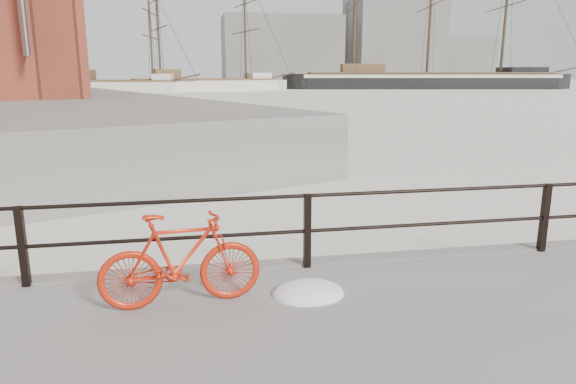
{
  "coord_description": "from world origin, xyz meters",
  "views": [
    {
      "loc": [
        -4.92,
        -6.47,
        2.88
      ],
      "look_at": [
        -3.45,
        1.5,
        1.0
      ],
      "focal_mm": 32.0,
      "sensor_mm": 36.0,
      "label": 1
    }
  ],
  "objects_px": {
    "schooner_mid": "(205,91)",
    "barque_black": "(426,89)",
    "bicycle": "(181,260)",
    "schooner_left": "(117,92)"
  },
  "relations": [
    {
      "from": "schooner_mid",
      "to": "barque_black",
      "type": "bearing_deg",
      "value": -7.61
    },
    {
      "from": "bicycle",
      "to": "barque_black",
      "type": "distance_m",
      "value": 96.7
    },
    {
      "from": "bicycle",
      "to": "schooner_mid",
      "type": "distance_m",
      "value": 81.89
    },
    {
      "from": "bicycle",
      "to": "schooner_left",
      "type": "relative_size",
      "value": 0.07
    },
    {
      "from": "bicycle",
      "to": "barque_black",
      "type": "bearing_deg",
      "value": 58.12
    },
    {
      "from": "bicycle",
      "to": "schooner_mid",
      "type": "relative_size",
      "value": 0.06
    },
    {
      "from": "schooner_mid",
      "to": "schooner_left",
      "type": "relative_size",
      "value": 1.26
    },
    {
      "from": "bicycle",
      "to": "schooner_mid",
      "type": "height_order",
      "value": "schooner_mid"
    },
    {
      "from": "schooner_mid",
      "to": "bicycle",
      "type": "bearing_deg",
      "value": -105.56
    },
    {
      "from": "schooner_mid",
      "to": "schooner_left",
      "type": "distance_m",
      "value": 13.99
    }
  ]
}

